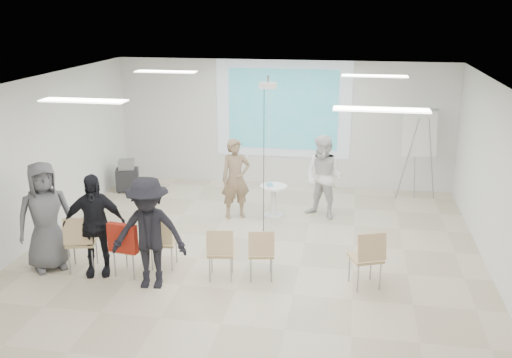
% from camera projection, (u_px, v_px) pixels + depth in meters
% --- Properties ---
extents(floor, '(8.00, 9.00, 0.10)m').
position_uv_depth(floor, '(248.00, 265.00, 9.78)').
color(floor, beige).
rests_on(floor, ground).
extents(ceiling, '(8.00, 9.00, 0.10)m').
position_uv_depth(ceiling, '(247.00, 84.00, 8.87)').
color(ceiling, white).
rests_on(ceiling, wall_back).
extents(wall_back, '(8.00, 0.10, 3.00)m').
position_uv_depth(wall_back, '(283.00, 123.00, 13.61)').
color(wall_back, silver).
rests_on(wall_back, floor).
extents(wall_left, '(0.10, 9.00, 3.00)m').
position_uv_depth(wall_left, '(21.00, 167.00, 9.99)').
color(wall_left, silver).
rests_on(wall_left, floor).
extents(wall_right, '(0.10, 9.00, 3.00)m').
position_uv_depth(wall_right, '(509.00, 192.00, 8.66)').
color(wall_right, silver).
rests_on(wall_right, floor).
extents(projection_halo, '(3.20, 0.01, 2.30)m').
position_uv_depth(projection_halo, '(283.00, 109.00, 13.44)').
color(projection_halo, silver).
rests_on(projection_halo, wall_back).
extents(projection_image, '(2.60, 0.01, 1.90)m').
position_uv_depth(projection_image, '(283.00, 109.00, 13.43)').
color(projection_image, teal).
rests_on(projection_image, wall_back).
extents(pedestal_table, '(0.70, 0.70, 0.69)m').
position_uv_depth(pedestal_table, '(273.00, 199.00, 11.76)').
color(pedestal_table, silver).
rests_on(pedestal_table, floor).
extents(player_left, '(0.82, 0.72, 1.87)m').
position_uv_depth(player_left, '(236.00, 173.00, 11.57)').
color(player_left, '#907458').
rests_on(player_left, floor).
extents(player_right, '(1.16, 1.08, 1.91)m').
position_uv_depth(player_right, '(324.00, 173.00, 11.55)').
color(player_right, white).
rests_on(player_right, floor).
extents(controller_left, '(0.08, 0.11, 0.04)m').
position_uv_depth(controller_left, '(247.00, 157.00, 11.69)').
color(controller_left, white).
rests_on(controller_left, player_left).
extents(controller_right, '(0.09, 0.13, 0.04)m').
position_uv_depth(controller_right, '(316.00, 154.00, 11.72)').
color(controller_right, silver).
rests_on(controller_right, player_right).
extents(chair_far_left, '(0.57, 0.59, 0.98)m').
position_uv_depth(chair_far_left, '(80.00, 239.00, 9.27)').
color(chair_far_left, tan).
rests_on(chair_far_left, floor).
extents(chair_left_mid, '(0.50, 0.53, 0.92)m').
position_uv_depth(chair_left_mid, '(126.00, 245.00, 9.13)').
color(chair_left_mid, tan).
rests_on(chair_left_mid, floor).
extents(chair_left_inner, '(0.45, 0.48, 0.88)m').
position_uv_depth(chair_left_inner, '(162.00, 239.00, 9.39)').
color(chair_left_inner, tan).
rests_on(chair_left_inner, floor).
extents(chair_center, '(0.48, 0.51, 0.89)m').
position_uv_depth(chair_center, '(220.00, 249.00, 9.00)').
color(chair_center, tan).
rests_on(chair_center, floor).
extents(chair_right_inner, '(0.48, 0.51, 0.87)m').
position_uv_depth(chair_right_inner, '(261.00, 250.00, 9.00)').
color(chair_right_inner, tan).
rests_on(chair_right_inner, floor).
extents(chair_right_far, '(0.60, 0.62, 0.96)m').
position_uv_depth(chair_right_far, '(368.00, 255.00, 8.71)').
color(chair_right_far, tan).
rests_on(chair_right_far, floor).
extents(red_jacket, '(0.50, 0.19, 0.47)m').
position_uv_depth(red_jacket, '(123.00, 238.00, 8.94)').
color(red_jacket, '#A92414').
rests_on(red_jacket, chair_left_mid).
extents(laptop, '(0.34, 0.26, 0.03)m').
position_uv_depth(laptop, '(164.00, 240.00, 9.50)').
color(laptop, black).
rests_on(laptop, chair_left_inner).
extents(audience_left, '(1.27, 0.96, 1.95)m').
position_uv_depth(audience_left, '(93.00, 218.00, 9.08)').
color(audience_left, black).
rests_on(audience_left, floor).
extents(audience_mid, '(1.37, 0.84, 2.02)m').
position_uv_depth(audience_mid, '(148.00, 226.00, 8.65)').
color(audience_mid, black).
rests_on(audience_mid, floor).
extents(audience_outer, '(1.19, 1.16, 2.06)m').
position_uv_depth(audience_outer, '(45.00, 210.00, 9.27)').
color(audience_outer, '#5B5C61').
rests_on(audience_outer, floor).
extents(flipchart_easel, '(0.88, 0.68, 2.07)m').
position_uv_depth(flipchart_easel, '(420.00, 133.00, 12.46)').
color(flipchart_easel, gray).
rests_on(flipchart_easel, floor).
extents(av_cart, '(0.60, 0.54, 0.76)m').
position_uv_depth(av_cart, '(127.00, 177.00, 13.38)').
color(av_cart, black).
rests_on(av_cart, floor).
extents(ceiling_projector, '(0.30, 0.25, 3.00)m').
position_uv_depth(ceiling_projector, '(268.00, 93.00, 10.36)').
color(ceiling_projector, white).
rests_on(ceiling_projector, ceiling).
extents(fluor_panel_nw, '(1.20, 0.30, 0.02)m').
position_uv_depth(fluor_panel_nw, '(166.00, 72.00, 11.10)').
color(fluor_panel_nw, white).
rests_on(fluor_panel_nw, ceiling).
extents(fluor_panel_ne, '(1.20, 0.30, 0.02)m').
position_uv_depth(fluor_panel_ne, '(375.00, 76.00, 10.44)').
color(fluor_panel_ne, white).
rests_on(fluor_panel_ne, ceiling).
extents(fluor_panel_sw, '(1.20, 0.30, 0.02)m').
position_uv_depth(fluor_panel_sw, '(84.00, 101.00, 7.81)').
color(fluor_panel_sw, white).
rests_on(fluor_panel_sw, ceiling).
extents(fluor_panel_se, '(1.20, 0.30, 0.02)m').
position_uv_depth(fluor_panel_se, '(381.00, 110.00, 7.15)').
color(fluor_panel_se, white).
rests_on(fluor_panel_se, ceiling).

